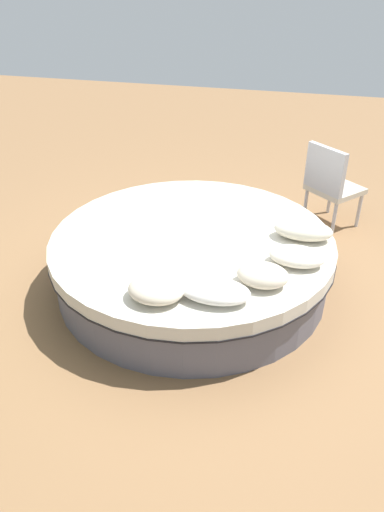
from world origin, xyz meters
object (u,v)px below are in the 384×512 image
at_px(round_bed, 192,260).
at_px(throw_pillow_4, 303,230).
at_px(throw_pillow_0, 156,289).
at_px(throw_pillow_1, 215,291).
at_px(throw_pillow_2, 263,275).
at_px(patio_chair, 330,182).
at_px(throw_pillow_3, 297,256).

bearing_deg(round_bed, throw_pillow_4, -167.52).
bearing_deg(throw_pillow_0, throw_pillow_1, -167.00).
bearing_deg(throw_pillow_2, throw_pillow_1, 40.79).
distance_m(throw_pillow_1, patio_chair, 2.54).
xyz_separation_m(round_bed, throw_pillow_3, (-0.96, 0.23, 0.33)).
height_order(throw_pillow_0, throw_pillow_2, throw_pillow_2).
relative_size(throw_pillow_0, throw_pillow_2, 1.06).
bearing_deg(throw_pillow_2, throw_pillow_4, -107.96).
relative_size(throw_pillow_1, throw_pillow_3, 1.19).
relative_size(throw_pillow_2, throw_pillow_3, 0.87).
bearing_deg(throw_pillow_3, throw_pillow_2, 56.69).
relative_size(throw_pillow_0, throw_pillow_4, 0.82).
distance_m(round_bed, throw_pillow_1, 1.01).
bearing_deg(throw_pillow_2, round_bed, -39.62).
height_order(throw_pillow_1, patio_chair, patio_chair).
bearing_deg(patio_chair, throw_pillow_1, -67.23).
relative_size(throw_pillow_0, throw_pillow_1, 0.78).
bearing_deg(round_bed, throw_pillow_0, 88.29).
bearing_deg(patio_chair, throw_pillow_0, -74.86).
height_order(round_bed, throw_pillow_1, throw_pillow_1).
xyz_separation_m(throw_pillow_2, throw_pillow_4, (-0.26, -0.81, 0.00)).
bearing_deg(throw_pillow_0, throw_pillow_2, -153.24).
bearing_deg(throw_pillow_1, throw_pillow_4, -118.27).
xyz_separation_m(throw_pillow_2, throw_pillow_3, (-0.24, -0.36, -0.01)).
distance_m(throw_pillow_2, patio_chair, 2.18).
height_order(round_bed, throw_pillow_3, throw_pillow_3).
xyz_separation_m(throw_pillow_1, throw_pillow_4, (-0.59, -1.09, 0.01)).
relative_size(throw_pillow_1, throw_pillow_2, 1.36).
distance_m(throw_pillow_0, patio_chair, 2.79).
height_order(throw_pillow_2, throw_pillow_4, throw_pillow_4).
distance_m(throw_pillow_0, throw_pillow_1, 0.44).
height_order(throw_pillow_2, patio_chair, patio_chair).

